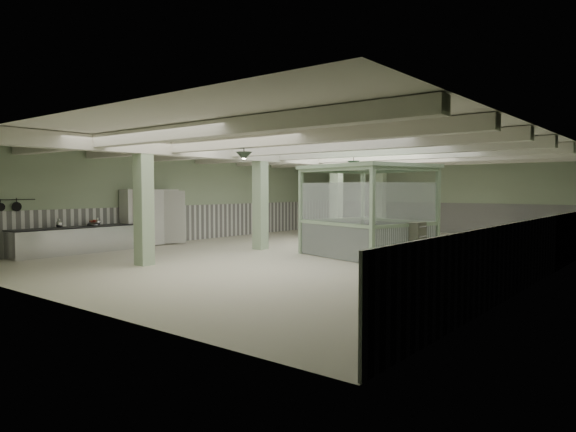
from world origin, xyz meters
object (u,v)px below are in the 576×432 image
Objects in this scene: guard_booth at (367,196)px; filing_cabinet at (416,242)px; walkin_cooler at (151,218)px; prep_counter at (83,239)px.

guard_booth is 2.28m from filing_cabinet.
walkin_cooler is at bearing -163.54° from filing_cabinet.
guard_booth is at bearing 17.39° from walkin_cooler.
walkin_cooler is 1.97× the size of filing_cabinet.
walkin_cooler is (-0.08, 2.85, 0.61)m from prep_counter.
walkin_cooler reaches higher than filing_cabinet.
filing_cabinet is (1.81, -0.17, -1.37)m from guard_booth.
prep_counter is at bearing -88.31° from walkin_cooler.
guard_booth is at bearing 33.94° from prep_counter.
walkin_cooler is 10.17m from filing_cabinet.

